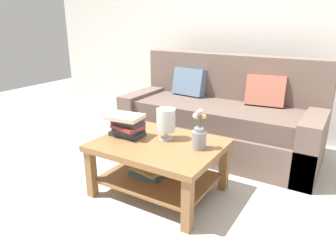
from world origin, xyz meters
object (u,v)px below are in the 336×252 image
couch (221,120)px  flower_pitcher (199,135)px  book_stack_main (127,125)px  glass_hurricane_vase (166,121)px  coffee_table (158,157)px

couch → flower_pitcher: size_ratio=6.63×
book_stack_main → glass_hurricane_vase: glass_hurricane_vase is taller
couch → flower_pitcher: (0.25, -1.10, 0.22)m
coffee_table → flower_pitcher: size_ratio=3.18×
couch → coffee_table: couch is taller
coffee_table → book_stack_main: 0.39m
couch → book_stack_main: 1.25m
glass_hurricane_vase → book_stack_main: bearing=-160.1°
coffee_table → book_stack_main: book_stack_main is taller
flower_pitcher → book_stack_main: bearing=-173.3°
couch → glass_hurricane_vase: size_ratio=8.00×
flower_pitcher → coffee_table: bearing=-170.5°
book_stack_main → flower_pitcher: bearing=6.7°
coffee_table → couch: bearing=85.5°
book_stack_main → glass_hurricane_vase: (0.32, 0.12, 0.06)m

